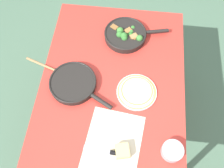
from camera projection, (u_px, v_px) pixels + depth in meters
The scene contains 10 objects.
ground_plane at pixel (112, 126), 2.17m from camera, with size 14.00×14.00×0.00m, color #51755B.
dining_table_red at pixel (112, 92), 1.57m from camera, with size 1.25×0.86×0.77m.
skillet_broccoli at pixel (126, 35), 1.63m from camera, with size 0.28×0.42×0.07m.
skillet_eggs at pixel (73, 83), 1.47m from camera, with size 0.29×0.39×0.04m.
wooden_spoon at pixel (56, 71), 1.53m from camera, with size 0.14×0.34×0.02m.
parchment_sheet at pixel (113, 145), 1.33m from camera, with size 0.42×0.33×0.00m.
grater_knife at pixel (111, 152), 1.30m from camera, with size 0.05×0.23×0.02m.
cheese_block at pixel (122, 151), 1.29m from camera, with size 0.09×0.08×0.05m.
dinner_plate_stack at pixel (137, 91), 1.46m from camera, with size 0.24×0.24×0.03m.
prep_bowl_steel at pixel (172, 151), 1.29m from camera, with size 0.11×0.11×0.05m.
Camera 1 is at (-0.68, -0.08, 2.09)m, focal length 40.00 mm.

